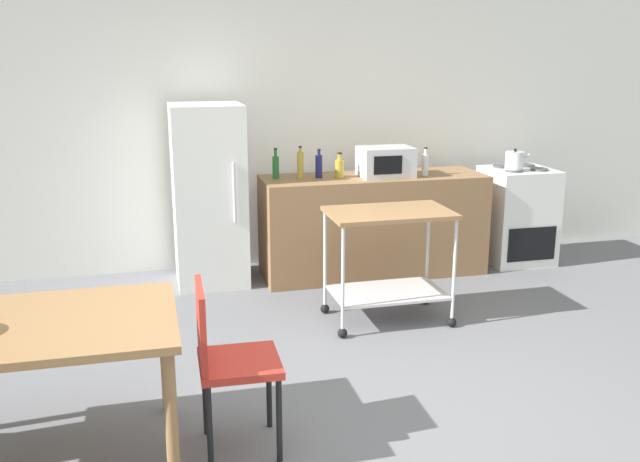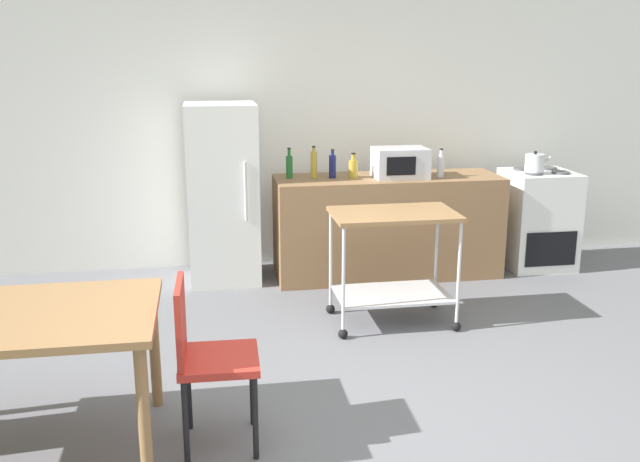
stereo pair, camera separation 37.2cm
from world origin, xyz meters
name	(u,v)px [view 1 (the left image)]	position (x,y,z in m)	size (l,w,h in m)	color
ground_plane	(364,428)	(0.00, 0.00, 0.00)	(12.00, 12.00, 0.00)	slate
back_wall	(261,110)	(0.00, 3.20, 1.45)	(8.40, 0.12, 2.90)	silver
kitchen_counter	(373,225)	(0.90, 2.60, 0.45)	(2.00, 0.64, 0.90)	olive
dining_table	(15,340)	(-1.71, 0.06, 0.67)	(1.50, 0.90, 0.75)	olive
chair_red	(226,355)	(-0.73, -0.02, 0.52)	(0.41, 0.41, 0.89)	#B72D23
stove_oven	(517,215)	(2.35, 2.62, 0.45)	(0.60, 0.61, 0.92)	white
refrigerator	(209,195)	(-0.55, 2.70, 0.78)	(0.60, 0.63, 1.55)	white
kitchen_cart	(388,247)	(0.64, 1.46, 0.57)	(0.91, 0.57, 0.85)	olive
bottle_sparkling_water	(276,167)	(0.03, 2.67, 1.01)	(0.06, 0.06, 0.27)	#1E6628
bottle_soda	(300,164)	(0.24, 2.64, 1.02)	(0.06, 0.06, 0.28)	gold
bottle_wine	(319,166)	(0.40, 2.63, 1.01)	(0.06, 0.06, 0.25)	navy
bottle_hot_sauce	(340,168)	(0.58, 2.58, 0.99)	(0.08, 0.08, 0.22)	gold
microwave	(386,162)	(0.99, 2.54, 1.03)	(0.46, 0.35, 0.26)	silver
bottle_olive_oil	(425,164)	(1.34, 2.50, 1.00)	(0.06, 0.06, 0.25)	silver
kettle	(515,160)	(2.23, 2.52, 1.00)	(0.24, 0.17, 0.19)	silver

